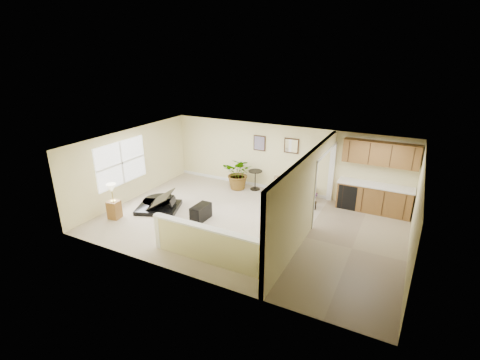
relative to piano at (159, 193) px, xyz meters
The scene contains 20 objects.
floor 3.18m from the piano, ahead, with size 9.00×9.00×0.00m, color tan.
back_wall 4.60m from the piano, 46.71° to the left, with size 9.00×0.04×2.50m, color beige.
front_wall 4.18m from the piano, 40.79° to the right, with size 9.00×0.04×2.50m, color beige.
left_wall 1.59m from the piano, 167.37° to the left, with size 0.04×6.00×2.50m, color beige.
right_wall 7.66m from the piano, ahead, with size 0.04×6.00×2.50m, color beige.
ceiling 3.70m from the piano, ahead, with size 9.00×6.00×0.04m, color white.
kitchen_vinyl 6.30m from the piano, ahead, with size 2.70×6.00×0.01m, color tan.
interior_partition 5.00m from the piano, ahead, with size 0.18×5.99×2.50m.
pony_half_wall 3.76m from the piano, 31.94° to the right, with size 3.42×0.22×1.00m.
left_window 1.66m from the piano, behind, with size 0.05×2.15×1.45m, color white.
wall_art_left 4.12m from the piano, 56.55° to the left, with size 0.48×0.04×0.58m.
wall_mirror 4.91m from the piano, 43.83° to the left, with size 0.55×0.04×0.55m.
kitchen_cabinets 7.01m from the piano, 25.74° to the left, with size 2.36×0.65×2.33m.
piano is the anchor object (origin of this frame).
piano_bench 1.74m from the piano, ahead, with size 0.37×0.73×0.49m, color black.
loveseat 4.74m from the piano, 38.07° to the left, with size 1.71×1.22×0.86m.
accent_table 3.67m from the piano, 53.85° to the left, with size 0.52×0.52×0.76m.
palm_plant 3.17m from the piano, 60.00° to the left, with size 1.24×1.11×1.26m.
small_plant 5.11m from the piano, 26.47° to the left, with size 0.36×0.36×0.60m.
lamp_stand 1.48m from the piano, 121.84° to the right, with size 0.39×0.39×1.15m.
Camera 1 is at (4.17, -8.58, 5.02)m, focal length 26.00 mm.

